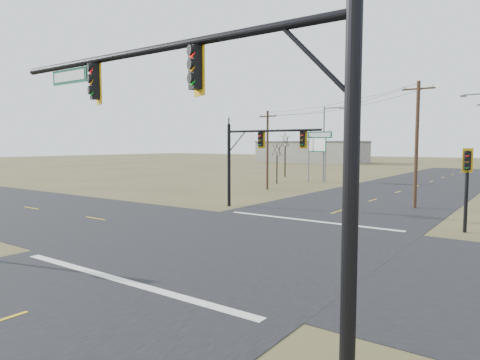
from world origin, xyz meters
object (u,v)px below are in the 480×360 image
(mast_arm_far, at_px, (262,147))
(bare_tree_a, at_px, (277,149))
(bare_tree_b, at_px, (285,139))
(mast_arm_near, at_px, (212,108))
(utility_pole_far, at_px, (267,149))
(highway_sign, at_px, (317,150))
(streetlight_c, at_px, (325,140))
(pedestal_signal_ne, at_px, (467,172))
(utility_pole_near, at_px, (417,143))

(mast_arm_far, distance_m, bare_tree_a, 21.51)
(bare_tree_b, bearing_deg, mast_arm_near, -62.34)
(utility_pole_far, distance_m, bare_tree_b, 19.30)
(bare_tree_a, bearing_deg, highway_sign, 60.77)
(mast_arm_near, bearing_deg, streetlight_c, 133.98)
(pedestal_signal_ne, bearing_deg, streetlight_c, 104.67)
(highway_sign, bearing_deg, pedestal_signal_ne, -31.49)
(pedestal_signal_ne, height_order, bare_tree_a, bare_tree_a)
(pedestal_signal_ne, bearing_deg, bare_tree_b, 110.00)
(utility_pole_near, relative_size, highway_sign, 1.65)
(utility_pole_near, height_order, bare_tree_a, utility_pole_near)
(utility_pole_far, relative_size, bare_tree_b, 1.19)
(mast_arm_far, xyz_separation_m, utility_pole_far, (-7.29, 12.49, -0.26))
(streetlight_c, bearing_deg, pedestal_signal_ne, -49.35)
(utility_pole_far, xyz_separation_m, streetlight_c, (1.03, 12.70, 1.06))
(pedestal_signal_ne, relative_size, utility_pole_far, 0.56)
(bare_tree_a, bearing_deg, utility_pole_far, -67.86)
(mast_arm_far, bearing_deg, mast_arm_near, -82.72)
(utility_pole_far, relative_size, highway_sign, 1.45)
(streetlight_c, bearing_deg, utility_pole_near, -45.96)
(bare_tree_a, distance_m, bare_tree_b, 12.25)
(mast_arm_far, distance_m, utility_pole_far, 14.47)
(mast_arm_near, bearing_deg, bare_tree_a, 141.47)
(mast_arm_near, xyz_separation_m, streetlight_c, (-16.99, 44.28, -0.27))
(utility_pole_near, relative_size, bare_tree_b, 1.36)
(mast_arm_near, relative_size, bare_tree_a, 2.09)
(mast_arm_far, height_order, pedestal_signal_ne, mast_arm_far)
(streetlight_c, bearing_deg, bare_tree_b, 153.52)
(streetlight_c, bearing_deg, mast_arm_far, -73.31)
(mast_arm_far, relative_size, pedestal_signal_ne, 1.86)
(bare_tree_a, bearing_deg, mast_arm_near, -61.51)
(mast_arm_near, height_order, pedestal_signal_ne, mast_arm_near)
(bare_tree_a, bearing_deg, bare_tree_b, 114.74)
(utility_pole_near, distance_m, bare_tree_b, 33.19)
(highway_sign, distance_m, bare_tree_b, 10.03)
(utility_pole_near, relative_size, streetlight_c, 0.99)
(bare_tree_a, bearing_deg, utility_pole_near, -30.95)
(utility_pole_far, height_order, highway_sign, utility_pole_far)
(utility_pole_near, bearing_deg, utility_pole_far, 163.32)
(mast_arm_near, distance_m, highway_sign, 46.93)
(pedestal_signal_ne, xyz_separation_m, highway_sign, (-20.85, 24.95, 0.78))
(mast_arm_near, distance_m, mast_arm_far, 21.92)
(pedestal_signal_ne, bearing_deg, utility_pole_near, 96.16)
(utility_pole_far, bearing_deg, bare_tree_a, 112.14)
(mast_arm_near, height_order, highway_sign, mast_arm_near)
(mast_arm_far, bearing_deg, bare_tree_b, 94.47)
(utility_pole_near, xyz_separation_m, highway_sign, (-16.26, 16.79, -0.86))
(streetlight_c, bearing_deg, bare_tree_a, -118.35)
(utility_pole_near, bearing_deg, bare_tree_a, 149.05)
(utility_pole_near, distance_m, utility_pole_far, 17.27)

